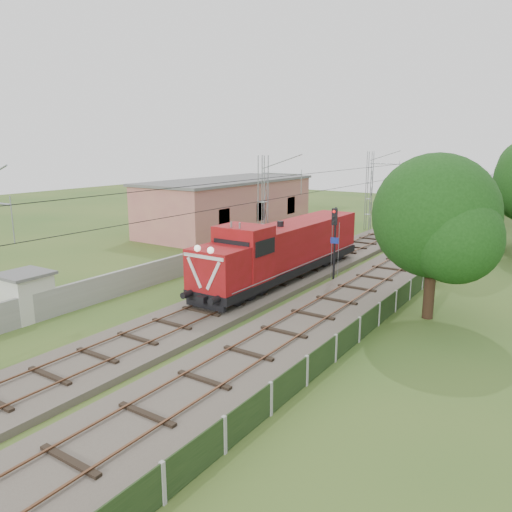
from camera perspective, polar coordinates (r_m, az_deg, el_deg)
The scene contains 11 objects.
ground at distance 24.99m, azimuth -8.55°, elevation -7.99°, with size 140.00×140.00×0.00m, color #305520.
track_main at distance 30.17m, azimuth 0.40°, elevation -3.82°, with size 4.20×70.00×0.45m.
track_side at distance 39.67m, azimuth 16.98°, elevation -0.35°, with size 4.20×80.00×0.45m.
catenary at distance 35.04m, azimuth 0.88°, elevation 4.97°, with size 3.31×70.00×8.00m.
boundary_wall at distance 37.64m, azimuth -3.68°, elevation 0.39°, with size 0.25×40.00×1.50m, color #9E9E99.
station_building at distance 51.83m, azimuth -3.13°, elevation 5.90°, with size 8.40×20.40×5.22m.
fence at distance 23.15m, azimuth 11.69°, elevation -8.24°, with size 0.12×32.00×1.20m.
locomotive at distance 32.02m, azimuth 3.20°, elevation 0.79°, with size 2.87×16.38×4.16m.
signal_post at distance 32.32m, azimuth 8.97°, elevation 2.84°, with size 0.53×0.41×4.82m.
relay_hut at distance 28.07m, azimuth -24.80°, elevation -4.10°, with size 2.40×2.40×2.42m.
tree_a at distance 26.14m, azimuth 19.95°, elevation 4.15°, with size 6.47×6.16×8.38m.
Camera 1 is at (15.89, -17.17, 8.79)m, focal length 35.00 mm.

